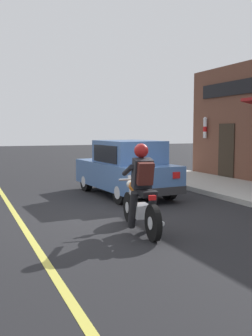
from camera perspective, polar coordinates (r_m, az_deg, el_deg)
name	(u,v)px	position (r m, az deg, el deg)	size (l,w,h in m)	color
ground_plane	(108,217)	(8.50, -2.67, -7.13)	(80.00, 80.00, 0.00)	black
sidewalk_curb	(214,184)	(13.37, 12.68, -2.31)	(2.60, 22.00, 0.14)	#ADAAA3
lane_stripe	(6,200)	(11.00, -17.03, -4.44)	(0.12, 19.80, 0.01)	#D1C64C
motorcycle_with_rider	(141,195)	(7.21, 2.17, -3.93)	(0.62, 2.02, 1.62)	black
car_hatchback	(126,169)	(11.15, -0.02, -0.12)	(1.89, 3.88, 1.57)	black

